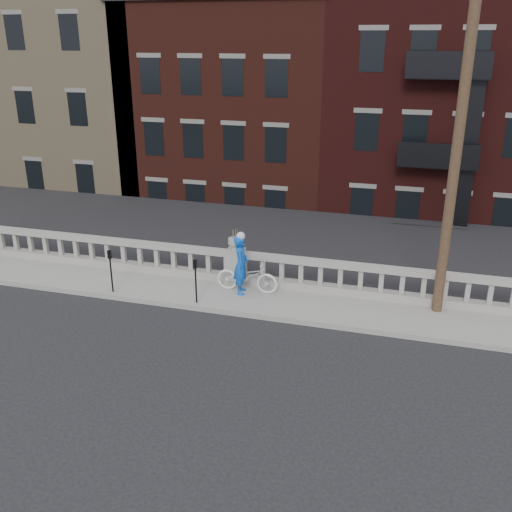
% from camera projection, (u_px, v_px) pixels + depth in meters
% --- Properties ---
extents(ground, '(120.00, 120.00, 0.00)m').
position_uv_depth(ground, '(189.00, 345.00, 14.85)').
color(ground, black).
rests_on(ground, ground).
extents(sidewalk, '(32.00, 2.20, 0.15)m').
position_uv_depth(sidewalk, '(226.00, 296.00, 17.51)').
color(sidewalk, gray).
rests_on(sidewalk, ground).
extents(balustrade, '(28.00, 0.34, 1.03)m').
position_uv_depth(balustrade, '(236.00, 267.00, 18.16)').
color(balustrade, gray).
rests_on(balustrade, sidewalk).
extents(planter_pedestal, '(0.55, 0.55, 1.76)m').
position_uv_depth(planter_pedestal, '(235.00, 262.00, 18.09)').
color(planter_pedestal, gray).
rests_on(planter_pedestal, sidewalk).
extents(lower_level, '(80.00, 44.00, 20.80)m').
position_uv_depth(lower_level, '(342.00, 123.00, 34.41)').
color(lower_level, '#605E59').
rests_on(lower_level, ground).
extents(utility_pole, '(1.60, 0.28, 10.00)m').
position_uv_depth(utility_pole, '(459.00, 132.00, 14.59)').
color(utility_pole, '#422D1E').
rests_on(utility_pole, sidewalk).
extents(parking_meter_c, '(0.10, 0.09, 1.36)m').
position_uv_depth(parking_meter_c, '(111.00, 266.00, 17.30)').
color(parking_meter_c, black).
rests_on(parking_meter_c, sidewalk).
extents(parking_meter_d, '(0.10, 0.09, 1.36)m').
position_uv_depth(parking_meter_d, '(196.00, 276.00, 16.58)').
color(parking_meter_d, black).
rests_on(parking_meter_d, sidewalk).
extents(bicycle, '(1.93, 0.70, 1.01)m').
position_uv_depth(bicycle, '(247.00, 276.00, 17.48)').
color(bicycle, white).
rests_on(bicycle, sidewalk).
extents(cyclist, '(0.60, 0.76, 1.85)m').
position_uv_depth(cyclist, '(241.00, 264.00, 17.22)').
color(cyclist, blue).
rests_on(cyclist, sidewalk).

